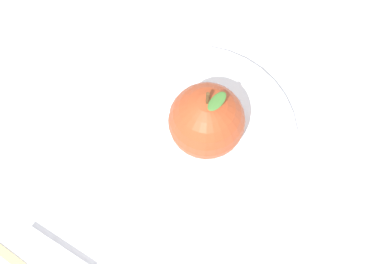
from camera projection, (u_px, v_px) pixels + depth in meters
ground_plane at (169, 153)px, 0.64m from camera, size 2.40×2.40×0.00m
dinner_plate at (192, 136)px, 0.64m from camera, size 0.23×0.23×0.02m
apple at (207, 121)px, 0.59m from camera, size 0.08×0.08×0.10m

